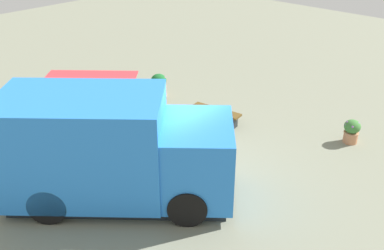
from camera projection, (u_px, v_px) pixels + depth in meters
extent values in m
plane|color=gray|center=(170.00, 165.00, 11.92)|extent=(40.00, 40.00, 0.00)
cube|color=blue|center=(83.00, 145.00, 10.05)|extent=(4.01, 4.14, 2.36)
cube|color=blue|center=(198.00, 158.00, 10.13)|extent=(2.58, 2.53, 1.72)
cube|color=black|center=(232.00, 147.00, 9.98)|extent=(1.32, 1.16, 0.66)
cube|color=black|center=(93.00, 118.00, 10.95)|extent=(1.33, 1.51, 0.83)
cube|color=#D6343C|center=(92.00, 75.00, 10.75)|extent=(1.88, 2.03, 0.03)
cube|color=#1E242A|center=(122.00, 192.00, 10.62)|extent=(4.54, 4.83, 0.24)
cylinder|color=black|center=(187.00, 208.00, 9.58)|extent=(0.74, 0.80, 0.87)
cylinder|color=black|center=(190.00, 161.00, 11.30)|extent=(0.74, 0.80, 0.87)
cylinder|color=black|center=(48.00, 206.00, 9.65)|extent=(0.74, 0.80, 0.87)
cylinder|color=black|center=(72.00, 159.00, 11.37)|extent=(0.74, 0.80, 0.87)
cylinder|color=#BA7A55|center=(159.00, 91.00, 16.02)|extent=(0.53, 0.53, 0.38)
torus|color=#BE744E|center=(159.00, 86.00, 15.94)|extent=(0.55, 0.55, 0.04)
ellipsoid|color=#1B632A|center=(159.00, 80.00, 15.84)|extent=(0.55, 0.55, 0.47)
sphere|color=#F92E90|center=(153.00, 80.00, 15.70)|extent=(0.07, 0.07, 0.07)
sphere|color=#F03B91|center=(164.00, 78.00, 15.80)|extent=(0.09, 0.09, 0.09)
sphere|color=#E1299F|center=(154.00, 81.00, 15.66)|extent=(0.07, 0.07, 0.07)
sphere|color=#EE2F8B|center=(165.00, 80.00, 15.76)|extent=(0.07, 0.07, 0.07)
sphere|color=#F92691|center=(158.00, 81.00, 15.61)|extent=(0.06, 0.06, 0.06)
sphere|color=#E9308B|center=(163.00, 80.00, 15.69)|extent=(0.09, 0.09, 0.09)
cylinder|color=tan|center=(350.00, 137.00, 12.98)|extent=(0.41, 0.41, 0.34)
torus|color=tan|center=(351.00, 132.00, 12.91)|extent=(0.44, 0.44, 0.04)
ellipsoid|color=#3F7836|center=(352.00, 126.00, 12.82)|extent=(0.47, 0.47, 0.40)
sphere|color=#955EB0|center=(347.00, 122.00, 12.81)|extent=(0.07, 0.07, 0.07)
sphere|color=#9E5BAF|center=(353.00, 127.00, 12.63)|extent=(0.09, 0.09, 0.09)
sphere|color=purple|center=(346.00, 125.00, 12.79)|extent=(0.08, 0.08, 0.08)
sphere|color=purple|center=(348.00, 123.00, 12.78)|extent=(0.08, 0.08, 0.08)
sphere|color=purple|center=(358.00, 124.00, 12.71)|extent=(0.07, 0.07, 0.07)
cylinder|color=silver|center=(100.00, 115.00, 14.39)|extent=(0.46, 0.46, 0.27)
torus|color=beige|center=(99.00, 111.00, 14.33)|extent=(0.49, 0.49, 0.04)
ellipsoid|color=#3A794B|center=(99.00, 105.00, 14.24)|extent=(0.51, 0.51, 0.43)
sphere|color=white|center=(105.00, 105.00, 14.17)|extent=(0.09, 0.09, 0.09)
sphere|color=white|center=(105.00, 105.00, 14.18)|extent=(0.07, 0.07, 0.07)
sphere|color=white|center=(98.00, 104.00, 14.04)|extent=(0.08, 0.08, 0.08)
sphere|color=white|center=(94.00, 104.00, 14.06)|extent=(0.07, 0.07, 0.07)
sphere|color=white|center=(104.00, 102.00, 14.20)|extent=(0.06, 0.06, 0.06)
sphere|color=white|center=(101.00, 107.00, 14.06)|extent=(0.09, 0.09, 0.09)
cube|color=brown|center=(216.00, 111.00, 13.98)|extent=(0.63, 1.69, 0.06)
cube|color=#23282B|center=(199.00, 112.00, 14.42)|extent=(0.35, 0.13, 0.39)
cube|color=#23282B|center=(234.00, 123.00, 13.75)|extent=(0.35, 0.13, 0.39)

